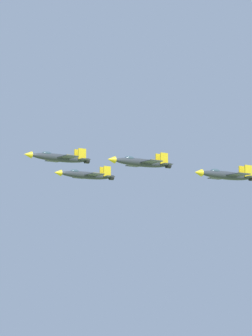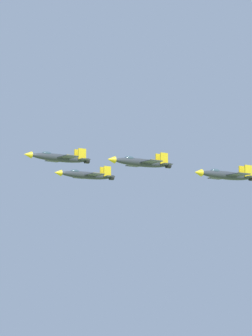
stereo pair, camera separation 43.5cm
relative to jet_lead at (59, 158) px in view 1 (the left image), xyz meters
The scene contains 4 objects.
jet_lead is the anchor object (origin of this frame).
jet_left_wingman 21.01m from the jet_lead, 117.90° to the left, with size 18.12×11.92×3.99m.
jet_right_wingman 21.01m from the jet_lead, 161.37° to the right, with size 18.51×12.14×4.06m.
jet_left_outer 42.21m from the jet_lead, 117.90° to the left, with size 18.40×12.08×4.04m.
Camera 1 is at (107.61, 94.49, 107.23)m, focal length 73.00 mm.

